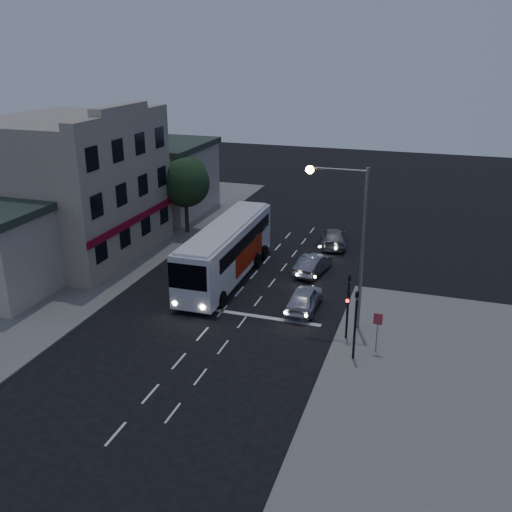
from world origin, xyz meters
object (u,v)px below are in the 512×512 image
(tour_bus, at_px, (226,250))
(street_tree, at_px, (185,181))
(car_sedan_b, at_px, (334,237))
(traffic_signal_main, at_px, (348,299))
(car_sedan_a, at_px, (313,264))
(car_suv, at_px, (304,298))
(regulatory_sign, at_px, (378,326))
(traffic_signal_side, at_px, (356,317))
(streetlight, at_px, (351,230))

(tour_bus, height_order, street_tree, street_tree)
(car_sedan_b, height_order, traffic_signal_main, traffic_signal_main)
(car_sedan_a, height_order, car_sedan_b, car_sedan_a)
(car_suv, bearing_deg, car_sedan_a, -82.54)
(car_suv, relative_size, car_sedan_b, 0.90)
(car_sedan_b, relative_size, regulatory_sign, 2.10)
(traffic_signal_side, bearing_deg, car_suv, 126.77)
(car_sedan_b, xyz_separation_m, regulatory_sign, (5.23, -15.97, 0.93))
(tour_bus, bearing_deg, car_suv, -27.42)
(traffic_signal_side, xyz_separation_m, streetlight, (-0.96, 3.40, 3.31))
(car_suv, height_order, car_sedan_b, car_suv)
(traffic_signal_main, height_order, streetlight, streetlight)
(traffic_signal_side, bearing_deg, tour_bus, 140.75)
(car_sedan_a, xyz_separation_m, streetlight, (3.54, -7.36, 5.06))
(car_sedan_a, height_order, traffic_signal_main, traffic_signal_main)
(traffic_signal_side, relative_size, regulatory_sign, 1.86)
(regulatory_sign, relative_size, street_tree, 0.35)
(traffic_signal_main, bearing_deg, traffic_signal_side, -70.51)
(regulatory_sign, distance_m, streetlight, 5.18)
(traffic_signal_side, bearing_deg, car_sedan_b, 104.02)
(car_sedan_a, distance_m, street_tree, 13.74)
(car_sedan_b, height_order, regulatory_sign, regulatory_sign)
(car_suv, relative_size, traffic_signal_side, 1.02)
(tour_bus, bearing_deg, regulatory_sign, -34.06)
(car_sedan_a, bearing_deg, streetlight, 125.00)
(car_sedan_a, xyz_separation_m, regulatory_sign, (5.49, -9.79, 0.93))
(car_suv, bearing_deg, car_sedan_b, -87.68)
(regulatory_sign, bearing_deg, street_tree, 138.92)
(car_suv, distance_m, streetlight, 5.96)
(car_sedan_b, xyz_separation_m, street_tree, (-12.28, -0.71, 3.83))
(car_sedan_a, relative_size, car_sedan_b, 0.88)
(traffic_signal_main, distance_m, street_tree, 21.38)
(car_sedan_a, distance_m, traffic_signal_side, 11.79)
(tour_bus, relative_size, car_suv, 2.99)
(regulatory_sign, bearing_deg, streetlight, 128.75)
(traffic_signal_main, distance_m, traffic_signal_side, 2.10)
(tour_bus, xyz_separation_m, streetlight, (8.90, -4.65, 3.67))
(car_sedan_b, bearing_deg, traffic_signal_side, 93.79)
(car_sedan_b, height_order, streetlight, streetlight)
(car_suv, relative_size, regulatory_sign, 1.89)
(regulatory_sign, bearing_deg, car_sedan_b, 108.13)
(car_sedan_b, bearing_deg, car_sedan_a, 77.29)
(streetlight, relative_size, street_tree, 1.45)
(car_sedan_a, bearing_deg, traffic_signal_side, 121.99)
(car_sedan_b, bearing_deg, car_suv, 82.13)
(traffic_signal_main, bearing_deg, tour_bus, 146.44)
(car_suv, xyz_separation_m, car_sedan_b, (-0.49, 11.93, -0.04))
(traffic_signal_side, height_order, street_tree, street_tree)
(traffic_signal_main, xyz_separation_m, traffic_signal_side, (0.70, -1.98, 0.00))
(street_tree, bearing_deg, car_suv, -41.31)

